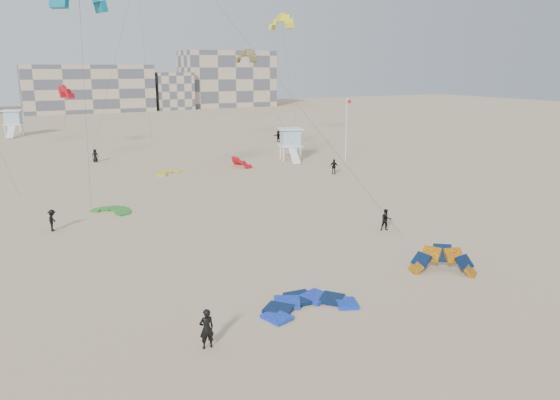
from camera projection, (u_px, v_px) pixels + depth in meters
name	position (u px, v px, depth m)	size (l,w,h in m)	color
ground	(262.00, 305.00, 26.99)	(320.00, 320.00, 0.00)	tan
kite_ground_blue	(308.00, 308.00, 26.61)	(4.37, 4.56, 0.53)	blue
kite_ground_orange	(442.00, 272.00, 31.35)	(3.53, 2.91, 2.14)	#FF9100
kite_ground_green	(112.00, 212.00, 44.25)	(3.11, 3.29, 0.42)	#2E951E
kite_ground_red_far	(242.00, 167.00, 64.31)	(3.35, 2.80, 2.06)	red
kite_ground_yellow	(169.00, 173.00, 60.21)	(3.20, 3.36, 0.40)	#D6E710
kitesurfer_main	(207.00, 329.00, 22.64)	(0.64, 0.42, 1.75)	black
kitesurfer_b	(386.00, 220.00, 39.07)	(0.76, 0.60, 1.57)	black
kitesurfer_c	(52.00, 220.00, 38.93)	(1.02, 0.59, 1.58)	black
kitesurfer_d	(334.00, 167.00, 59.59)	(0.98, 0.41, 1.67)	black
kitesurfer_e	(95.00, 156.00, 67.27)	(0.78, 0.51, 1.60)	black
kitesurfer_f	(278.00, 136.00, 85.20)	(1.65, 0.53, 1.78)	black
kite_fly_olive	(246.00, 57.00, 64.15)	(5.31, 9.66, 12.77)	brown
kite_fly_yellow	(281.00, 23.00, 76.07)	(6.78, 5.19, 17.92)	#D6E710
kite_fly_red	(66.00, 93.00, 74.15)	(4.10, 3.98, 8.42)	red
lifeguard_tower_near	(290.00, 144.00, 68.64)	(3.50, 5.85, 4.00)	white
lifeguard_tower_far	(13.00, 123.00, 92.55)	(3.69, 6.33, 4.39)	white
flagpole	(346.00, 128.00, 67.44)	(0.63, 0.10, 7.79)	white
condo_mid	(87.00, 88.00, 142.69)	(32.00, 16.00, 12.00)	tan
condo_east	(227.00, 79.00, 161.45)	(26.00, 14.00, 16.00)	tan
condo_fill_right	(172.00, 91.00, 150.82)	(10.00, 10.00, 10.00)	tan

